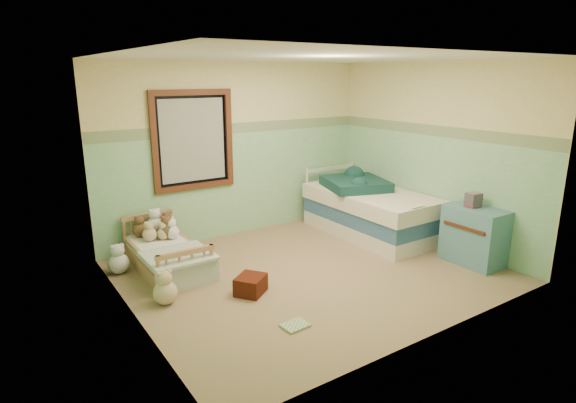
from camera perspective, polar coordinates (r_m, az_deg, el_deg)
floor at (r=5.79m, az=2.72°, el=-8.52°), size 4.20×3.60×0.02m
ceiling at (r=5.31m, az=3.07°, el=17.25°), size 4.20×3.60×0.02m
wall_back at (r=6.92m, az=-6.11°, el=6.21°), size 4.20×0.04×2.50m
wall_front at (r=4.15m, az=17.89°, el=-0.42°), size 4.20×0.04×2.50m
wall_left at (r=4.51m, az=-19.05°, el=0.69°), size 0.04×3.60×2.50m
wall_right at (r=6.86m, az=17.17°, el=5.55°), size 0.04×3.60×2.50m
wainscot_mint at (r=7.00m, az=-5.94°, el=2.15°), size 4.20×0.01×1.50m
border_strip at (r=6.86m, az=-6.12°, el=8.88°), size 4.20×0.01×0.15m
window_frame at (r=6.56m, az=-11.44°, el=7.28°), size 1.16×0.06×1.36m
window_blinds at (r=6.57m, az=-11.48°, el=7.29°), size 0.92×0.01×1.12m
toddler_bed_frame at (r=6.01m, az=-14.52°, el=-7.10°), size 0.68×1.36×0.18m
toddler_mattress at (r=5.96m, az=-14.61°, el=-5.79°), size 0.62×1.30×0.12m
patchwork_quilt at (r=5.55m, az=-13.18°, el=-6.40°), size 0.74×0.68×0.03m
plush_bed_brown at (r=6.32m, az=-17.52°, el=-3.29°), size 0.19×0.19×0.19m
plush_bed_white at (r=6.36m, az=-15.81°, el=-2.83°), size 0.23×0.23×0.23m
plush_bed_tan at (r=6.13m, az=-16.47°, el=-3.85°), size 0.18×0.18×0.18m
plush_bed_dark at (r=6.19m, az=-14.45°, el=-3.39°), size 0.20×0.20×0.20m
plush_floor_cream at (r=6.03m, az=-19.88°, el=-7.09°), size 0.25×0.25×0.25m
plush_floor_tan at (r=5.12m, az=-14.68°, el=-10.66°), size 0.25×0.25×0.25m
twin_bed_frame at (r=7.12m, az=9.89°, el=-3.11°), size 0.99×1.99×0.22m
twin_boxspring at (r=7.06m, az=9.97°, el=-1.41°), size 0.99×1.99×0.22m
twin_mattress at (r=7.00m, az=10.05°, el=0.32°), size 1.03×2.03×0.22m
teal_blanket at (r=7.14m, az=8.16°, el=2.17°), size 1.08×1.11×0.14m
dresser at (r=6.34m, az=21.70°, el=-3.90°), size 0.45×0.72×0.72m
book_stack at (r=6.26m, az=21.59°, el=0.16°), size 0.19×0.15×0.18m
red_pillow at (r=5.21m, az=-4.56°, el=-10.05°), size 0.42×0.41×0.20m
floor_book at (r=4.60m, az=0.87°, el=-14.83°), size 0.26×0.21×0.02m
extra_plush_0 at (r=6.20m, az=-14.19°, el=-3.40°), size 0.19×0.19×0.19m
extra_plush_1 at (r=6.14m, az=-14.89°, el=-3.77°), size 0.16×0.16×0.16m
extra_plush_2 at (r=6.33m, az=-14.38°, el=-2.95°), size 0.21×0.21×0.21m
extra_plush_3 at (r=6.16m, az=-14.45°, el=-3.46°), size 0.21×0.21×0.21m
extra_plush_4 at (r=6.14m, az=-13.91°, el=-3.63°), size 0.18×0.18×0.18m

